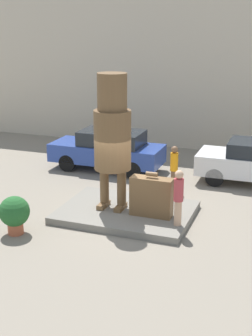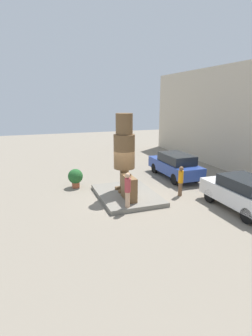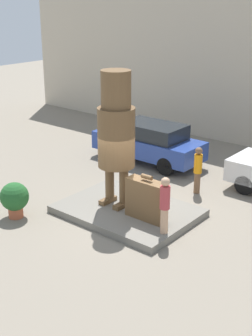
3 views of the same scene
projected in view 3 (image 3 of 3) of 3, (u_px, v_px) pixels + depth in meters
The scene contains 8 objects.
ground_plane at pixel (128, 214), 14.91m from camera, with size 60.00×60.00×0.00m, color gray.
pedestal at pixel (128, 211), 14.87m from camera, with size 4.17×3.07×0.23m.
statue_figure at pixel (116, 129), 14.22m from camera, with size 1.16×1.16×4.28m.
giant_suitcase at pixel (146, 200), 13.92m from camera, with size 1.30×0.45×1.41m.
tourist at pixel (165, 203), 12.95m from camera, with size 0.29×0.29×1.69m.
parked_car_blue at pixel (149, 142), 19.19m from camera, with size 4.69×1.78×1.68m.
planter_pot at pixel (15, 198), 14.48m from camera, with size 0.90×0.90×1.15m.
worker_hivis at pixel (198, 168), 16.18m from camera, with size 0.29×0.29×1.68m.
Camera 3 is at (8.49, -10.43, 6.62)m, focal length 50.00 mm.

